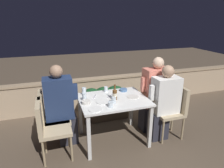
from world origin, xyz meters
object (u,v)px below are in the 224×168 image
Objects in this scene: chair_left_near at (48,125)px; beer_bottle at (115,94)px; person_coral_top at (154,95)px; person_white_polo at (163,103)px; chair_right_far at (164,100)px; potted_plant at (155,93)px; person_navy_jumper at (61,106)px; chair_right_near at (173,106)px; chair_left_far at (49,115)px.

chair_left_near is 1.04m from beer_bottle.
person_coral_top is at bearing 8.31° from chair_left_near.
person_white_polo is at bearing -89.67° from person_coral_top.
chair_right_far is 0.67× the size of person_coral_top.
beer_bottle reaches higher than chair_left_near.
chair_right_far is 0.61m from potted_plant.
potted_plant is (0.35, 0.57, -0.23)m from person_coral_top.
person_navy_jumper is 1.79m from chair_right_near.
potted_plant is at bearing 21.48° from chair_left_near.
chair_left_near is 0.71× the size of person_white_polo.
person_coral_top is at bearing 90.33° from person_white_polo.
beer_bottle is (1.00, 0.10, 0.29)m from chair_left_near.
chair_right_far is (-0.00, 0.29, 0.00)m from chair_right_near.
person_coral_top is (1.77, 0.26, 0.12)m from chair_left_near.
chair_right_near is 0.88m from potted_plant.
chair_left_near is 0.67× the size of person_coral_top.
chair_left_far is at bearing 170.38° from chair_right_near.
chair_left_far is 0.71× the size of person_white_polo.
chair_left_far is 1.28× the size of potted_plant.
person_navy_jumper reaches higher than beer_bottle.
beer_bottle is at bearing 5.68° from chair_left_near.
person_navy_jumper is at bearing -164.34° from potted_plant.
chair_left_near is 1.00× the size of chair_right_near.
beer_bottle reaches higher than chair_right_near.
person_white_polo reaches higher than chair_left_far.
chair_left_near is 0.38m from person_navy_jumper.
person_coral_top is at bearing -1.52° from person_navy_jumper.
person_navy_jumper reaches higher than potted_plant.
potted_plant is at bearing 33.23° from beer_bottle.
person_white_polo is 0.36m from chair_right_far.
person_coral_top is (1.75, -0.04, 0.12)m from chair_left_far.
chair_left_far is 1.94m from chair_right_far.
person_white_polo is 0.95× the size of person_coral_top.
chair_right_near is at bearing -99.89° from potted_plant.
potted_plant is at bearing 58.76° from person_coral_top.
chair_left_far is 1.75m from person_coral_top.
chair_left_near is at bearing 179.10° from chair_right_near.
beer_bottle is at bearing -14.34° from person_navy_jumper.
person_navy_jumper reaches higher than person_white_polo.
chair_left_far is 1.97m from chair_right_near.
chair_left_near is at bearing -158.52° from potted_plant.
chair_left_far is 0.67× the size of person_coral_top.
chair_right_near is at bearing -89.21° from chair_right_far.
person_white_polo is 1.81× the size of potted_plant.
beer_bottle is at bearing 170.47° from person_white_polo.
person_coral_top is at bearing 11.65° from beer_bottle.
chair_left_near is 0.30m from chair_left_far.
chair_left_near is 1.77m from person_white_polo.
chair_right_near is 1.00× the size of chair_right_far.
person_white_polo is (1.56, -0.33, -0.03)m from person_navy_jumper.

